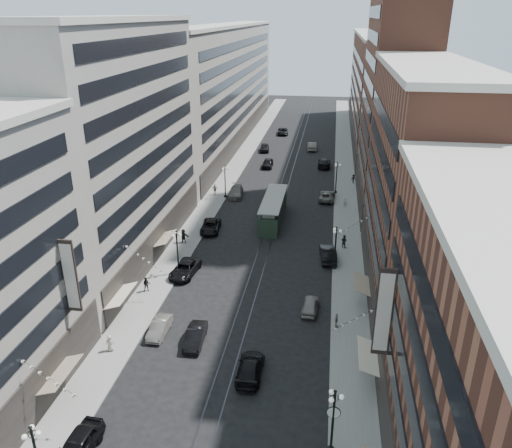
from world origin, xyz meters
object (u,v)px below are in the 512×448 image
Objects in this scene: car_1 at (159,327)px; pedestrian_4 at (336,320)px; car_10 at (328,254)px; car_12 at (324,163)px; car_9 at (265,148)px; pedestrian_7 at (344,241)px; car_11 at (327,196)px; streetcar at (273,210)px; car_4 at (310,305)px; pedestrian_9 at (354,179)px; car_extra_0 at (283,131)px; lamppost_sw_mid at (225,180)px; car_8 at (236,192)px; car_6 at (250,368)px; car_13 at (268,163)px; lamppost_sw_far at (177,251)px; pedestrian_1 at (110,343)px; pedestrian_6 at (215,189)px; car_2 at (185,269)px; lamppost_se_mid at (336,176)px; pedestrian_2 at (147,284)px; car_7 at (211,226)px; pedestrian_5 at (183,236)px; lamppost_se_near at (333,418)px; lamppost_se_far at (335,246)px; car_5 at (195,336)px; car_14 at (312,146)px.

car_1 is 2.77× the size of pedestrian_4.
car_10 is 41.71m from car_12.
car_9 is 2.80× the size of pedestrian_7.
pedestrian_7 is at bearing 101.27° from car_11.
streetcar is 13.14m from pedestrian_7.
pedestrian_7 is at bearing -99.53° from car_4.
pedestrian_9 reaches higher than car_extra_0.
car_10 is at bearing -49.47° from lamppost_sw_mid.
pedestrian_7 is 67.65m from car_extra_0.
car_8 is 3.32× the size of pedestrian_9.
pedestrian_4 is 69.07m from car_9.
car_6 reaches higher than car_1.
car_13 is (-12.32, 17.59, 0.11)m from car_11.
lamppost_sw_far is 1.00× the size of lamppost_sw_mid.
pedestrian_1 is at bearing -135.49° from car_1.
pedestrian_1 is 0.85× the size of pedestrian_6.
car_11 is 1.07× the size of car_13.
car_13 is at bearing 90.86° from car_2.
pedestrian_6 is 48.73m from car_extra_0.
pedestrian_1 reaches higher than car_1.
car_4 is (16.00, -32.76, -2.40)m from lamppost_sw_mid.
pedestrian_1 is at bearing -108.20° from streetcar.
pedestrian_9 is at bearing 61.31° from lamppost_se_mid.
lamppost_sw_far reaches higher than pedestrian_7.
pedestrian_2 is at bearing -119.33° from lamppost_se_mid.
pedestrian_9 is (20.80, 37.96, 0.22)m from car_2.
car_13 is at bearing -84.78° from car_6.
lamppost_sw_mid is 40.18m from pedestrian_4.
car_7 is at bearing -98.56° from car_8.
streetcar is 12.56m from car_8.
pedestrian_6 is (-0.14, 19.51, -0.02)m from pedestrian_5.
car_11 reaches higher than car_4.
lamppost_se_near is at bearing 132.89° from car_6.
lamppost_sw_far is 1.01× the size of car_7.
pedestrian_1 is (-2.64, -15.31, 0.19)m from car_2.
pedestrian_5 is (-2.65, 8.49, 0.36)m from car_2.
lamppost_sw_mid is at bearing 96.78° from pedestrian_5.
lamppost_se_near reaches higher than car_8.
pedestrian_4 is 0.25× the size of car_12.
pedestrian_2 is 51.34m from car_13.
lamppost_se_far is 44.22m from car_12.
pedestrian_9 is (19.98, 9.73, 0.18)m from car_8.
pedestrian_9 is (10.20, 54.53, 0.23)m from car_6.
car_6 is 2.68× the size of pedestrian_5.
car_5 is at bearing -66.75° from lamppost_sw_far.
pedestrian_6 is at bearing -111.03° from car_13.
car_11 is 0.99× the size of car_14.
car_6 is at bearing -75.38° from lamppost_sw_mid.
car_12 is at bearing 93.11° from lamppost_se_far.
lamppost_se_mid reaches higher than car_12.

